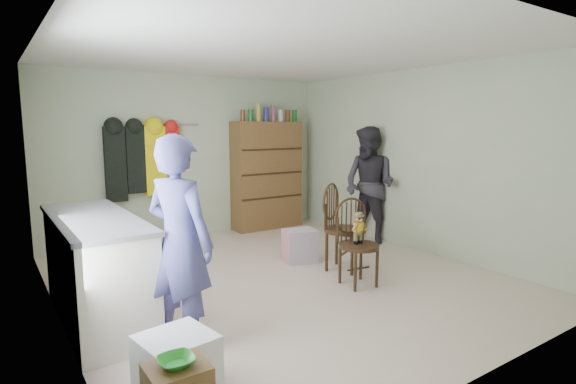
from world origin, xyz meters
TOP-DOWN VIEW (x-y plane):
  - ground_plane at (0.00, 0.00)m, footprint 5.00×5.00m
  - room_walls at (0.00, 0.53)m, footprint 5.00×5.00m
  - counter at (-1.95, 0.00)m, footprint 0.64×1.86m
  - bowl at (-1.95, -1.97)m, footprint 0.19×0.19m
  - plastic_tub at (-1.80, -1.55)m, footprint 0.49×0.47m
  - chair_front at (0.58, -0.64)m, footprint 0.47×0.47m
  - chair_far at (0.78, -0.13)m, footprint 0.63×0.63m
  - striped_bag at (0.55, 0.38)m, footprint 0.46×0.39m
  - person_left at (-1.51, -0.91)m, footprint 0.62×0.72m
  - person_right at (2.00, 0.62)m, footprint 0.77×0.92m
  - dresser at (1.25, 2.30)m, footprint 1.20×0.39m
  - coat_rack at (-0.83, 2.38)m, footprint 1.42×0.12m

SIDE VIEW (x-z plane):
  - ground_plane at x=0.00m, z-range 0.00..0.00m
  - plastic_tub at x=-1.80m, z-range 0.00..0.41m
  - striped_bag at x=0.55m, z-range 0.00..0.42m
  - counter at x=-1.95m, z-range 0.00..0.94m
  - bowl at x=-1.95m, z-range 0.46..0.50m
  - chair_front at x=0.58m, z-range 0.06..1.01m
  - chair_far at x=0.78m, z-range 0.04..1.09m
  - person_left at x=-1.51m, z-range 0.00..1.66m
  - person_right at x=2.00m, z-range 0.00..1.72m
  - dresser at x=1.25m, z-range -0.12..1.95m
  - coat_rack at x=-0.83m, z-range 0.70..1.80m
  - room_walls at x=0.00m, z-range -0.92..4.08m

